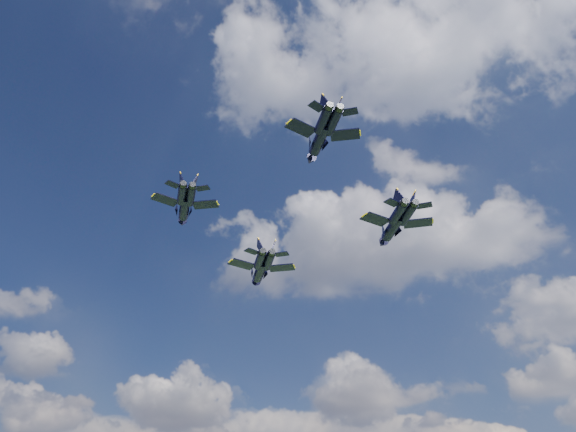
% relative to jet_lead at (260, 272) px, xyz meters
% --- Properties ---
extents(jet_lead, '(13.42, 17.83, 4.36)m').
position_rel_jet_lead_xyz_m(jet_lead, '(0.00, 0.00, 0.00)').
color(jet_lead, black).
extents(jet_left, '(11.45, 14.76, 3.65)m').
position_rel_jet_lead_xyz_m(jet_left, '(-4.33, -25.39, 1.61)').
color(jet_left, black).
extents(jet_right, '(12.86, 17.29, 4.20)m').
position_rel_jet_lead_xyz_m(jet_right, '(29.65, -8.82, 0.09)').
color(jet_right, black).
extents(jet_slot, '(11.13, 14.34, 3.55)m').
position_rel_jet_lead_xyz_m(jet_slot, '(23.70, -35.43, 1.94)').
color(jet_slot, black).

